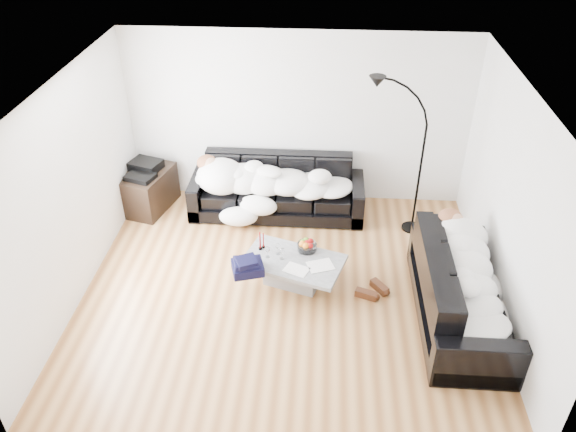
# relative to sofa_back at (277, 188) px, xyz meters

# --- Properties ---
(ground) EXTENTS (5.00, 5.00, 0.00)m
(ground) POSITION_rel_sofa_back_xyz_m (0.27, -1.75, -0.42)
(ground) COLOR brown
(ground) RESTS_ON ground
(wall_back) EXTENTS (5.00, 0.02, 2.60)m
(wall_back) POSITION_rel_sofa_back_xyz_m (0.27, 0.50, 0.88)
(wall_back) COLOR silver
(wall_back) RESTS_ON ground
(wall_left) EXTENTS (0.02, 4.50, 2.60)m
(wall_left) POSITION_rel_sofa_back_xyz_m (-2.23, -1.75, 0.88)
(wall_left) COLOR silver
(wall_left) RESTS_ON ground
(wall_right) EXTENTS (0.02, 4.50, 2.60)m
(wall_right) POSITION_rel_sofa_back_xyz_m (2.77, -1.75, 0.88)
(wall_right) COLOR silver
(wall_right) RESTS_ON ground
(ceiling) EXTENTS (5.00, 5.00, 0.00)m
(ceiling) POSITION_rel_sofa_back_xyz_m (0.27, -1.75, 2.18)
(ceiling) COLOR white
(ceiling) RESTS_ON ground
(sofa_back) EXTENTS (2.55, 0.88, 0.83)m
(sofa_back) POSITION_rel_sofa_back_xyz_m (0.00, 0.00, 0.00)
(sofa_back) COLOR black
(sofa_back) RESTS_ON ground
(sofa_right) EXTENTS (0.93, 2.17, 0.88)m
(sofa_right) POSITION_rel_sofa_back_xyz_m (2.30, -2.10, 0.02)
(sofa_right) COLOR black
(sofa_right) RESTS_ON ground
(sleeper_back) EXTENTS (2.16, 0.75, 0.43)m
(sleeper_back) POSITION_rel_sofa_back_xyz_m (0.00, -0.05, 0.22)
(sleeper_back) COLOR white
(sleeper_back) RESTS_ON sofa_back
(sleeper_right) EXTENTS (0.79, 1.86, 0.45)m
(sleeper_right) POSITION_rel_sofa_back_xyz_m (2.30, -2.10, 0.23)
(sleeper_right) COLOR white
(sleeper_right) RESTS_ON sofa_right
(teal_cushion) EXTENTS (0.42, 0.38, 0.20)m
(teal_cushion) POSITION_rel_sofa_back_xyz_m (2.24, -1.43, 0.30)
(teal_cushion) COLOR #0D5B50
(teal_cushion) RESTS_ON sofa_right
(coffee_table) EXTENTS (1.37, 1.05, 0.35)m
(coffee_table) POSITION_rel_sofa_back_xyz_m (0.34, -1.61, -0.24)
(coffee_table) COLOR #939699
(coffee_table) RESTS_ON ground
(fruit_bowl) EXTENTS (0.29, 0.29, 0.15)m
(fruit_bowl) POSITION_rel_sofa_back_xyz_m (0.50, -1.40, 0.01)
(fruit_bowl) COLOR white
(fruit_bowl) RESTS_ON coffee_table
(wine_glass_a) EXTENTS (0.07, 0.07, 0.16)m
(wine_glass_a) POSITION_rel_sofa_back_xyz_m (0.14, -1.50, 0.02)
(wine_glass_a) COLOR white
(wine_glass_a) RESTS_ON coffee_table
(wine_glass_b) EXTENTS (0.08, 0.08, 0.16)m
(wine_glass_b) POSITION_rel_sofa_back_xyz_m (0.02, -1.58, 0.01)
(wine_glass_b) COLOR white
(wine_glass_b) RESTS_ON coffee_table
(wine_glass_c) EXTENTS (0.08, 0.08, 0.16)m
(wine_glass_c) POSITION_rel_sofa_back_xyz_m (0.20, -1.60, 0.02)
(wine_glass_c) COLOR white
(wine_glass_c) RESTS_ON coffee_table
(candle_left) EXTENTS (0.05, 0.05, 0.26)m
(candle_left) POSITION_rel_sofa_back_xyz_m (-0.09, -1.42, 0.07)
(candle_left) COLOR maroon
(candle_left) RESTS_ON coffee_table
(candle_right) EXTENTS (0.04, 0.04, 0.22)m
(candle_right) POSITION_rel_sofa_back_xyz_m (-0.05, -1.39, 0.05)
(candle_right) COLOR maroon
(candle_right) RESTS_ON coffee_table
(newspaper_a) EXTENTS (0.37, 0.33, 0.01)m
(newspaper_a) POSITION_rel_sofa_back_xyz_m (0.68, -1.71, -0.06)
(newspaper_a) COLOR silver
(newspaper_a) RESTS_ON coffee_table
(newspaper_b) EXTENTS (0.35, 0.31, 0.01)m
(newspaper_b) POSITION_rel_sofa_back_xyz_m (0.39, -1.81, -0.06)
(newspaper_b) COLOR silver
(newspaper_b) RESTS_ON coffee_table
(navy_jacket) EXTENTS (0.43, 0.38, 0.20)m
(navy_jacket) POSITION_rel_sofa_back_xyz_m (-0.17, -1.89, 0.11)
(navy_jacket) COLOR black
(navy_jacket) RESTS_ON coffee_table
(shoes) EXTENTS (0.56, 0.52, 0.10)m
(shoes) POSITION_rel_sofa_back_xyz_m (1.34, -1.77, -0.36)
(shoes) COLOR #472311
(shoes) RESTS_ON ground
(av_cabinet) EXTENTS (0.81, 1.00, 0.60)m
(av_cabinet) POSITION_rel_sofa_back_xyz_m (-1.97, -0.00, -0.11)
(av_cabinet) COLOR black
(av_cabinet) RESTS_ON ground
(stereo) EXTENTS (0.52, 0.46, 0.13)m
(stereo) POSITION_rel_sofa_back_xyz_m (-1.97, -0.00, 0.25)
(stereo) COLOR black
(stereo) RESTS_ON av_cabinet
(floor_lamp) EXTENTS (0.73, 0.31, 2.00)m
(floor_lamp) POSITION_rel_sofa_back_xyz_m (1.98, -0.31, 0.58)
(floor_lamp) COLOR black
(floor_lamp) RESTS_ON ground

